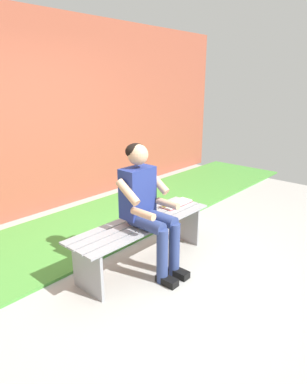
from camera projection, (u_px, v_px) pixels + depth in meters
name	position (u px, v px, depth m)	size (l,w,h in m)	color
ground_plane	(152.00, 372.00, 2.25)	(10.00, 7.00, 0.04)	#9E9E99
grass_strip	(79.00, 231.00, 4.27)	(9.00, 1.50, 0.03)	#478C38
bench_near	(143.00, 232.00, 3.44)	(1.67, 0.48, 0.48)	gray
person_seated	(147.00, 203.00, 3.24)	(0.50, 0.69, 1.28)	navy
apple	(165.00, 205.00, 3.75)	(0.08, 0.08, 0.08)	gold
book_open	(177.00, 204.00, 3.86)	(0.41, 0.16, 0.02)	white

